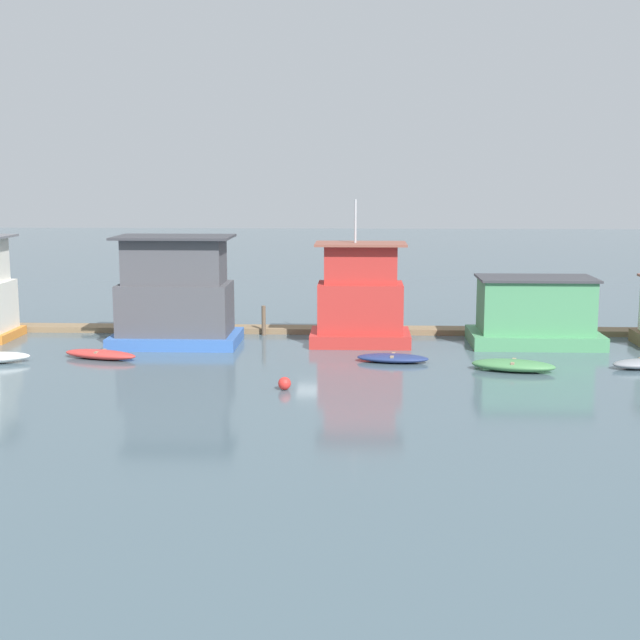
% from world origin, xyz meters
% --- Properties ---
extents(ground_plane, '(200.00, 200.00, 0.00)m').
position_xyz_m(ground_plane, '(0.00, 0.00, 0.00)').
color(ground_plane, '#475B66').
extents(dock_walkway, '(51.00, 1.46, 0.30)m').
position_xyz_m(dock_walkway, '(0.00, 3.31, 0.15)').
color(dock_walkway, '#846B4C').
rests_on(dock_walkway, ground_plane).
extents(houseboat_blue, '(6.43, 4.14, 5.56)m').
position_xyz_m(houseboat_blue, '(-7.39, -0.51, 2.48)').
color(houseboat_blue, '#3866B7').
rests_on(houseboat_blue, ground_plane).
extents(houseboat_red, '(5.08, 3.34, 7.39)m').
position_xyz_m(houseboat_red, '(2.02, 0.02, 2.23)').
color(houseboat_red, red).
rests_on(houseboat_red, ground_plane).
extents(houseboat_green, '(6.57, 4.08, 3.48)m').
position_xyz_m(houseboat_green, '(10.93, 0.22, 1.61)').
color(houseboat_green, '#4C9360').
rests_on(houseboat_green, ground_plane).
extents(dinghy_red, '(3.89, 2.04, 0.44)m').
position_xyz_m(dinghy_red, '(-10.26, -4.31, 0.22)').
color(dinghy_red, red).
rests_on(dinghy_red, ground_plane).
extents(dinghy_navy, '(3.47, 1.71, 0.38)m').
position_xyz_m(dinghy_navy, '(3.54, -4.41, 0.19)').
color(dinghy_navy, navy).
rests_on(dinghy_navy, ground_plane).
extents(dinghy_green, '(3.91, 2.27, 0.51)m').
position_xyz_m(dinghy_green, '(8.81, -6.10, 0.26)').
color(dinghy_green, '#47844C').
rests_on(dinghy_green, ground_plane).
extents(mooring_post_near_right, '(0.22, 0.22, 1.61)m').
position_xyz_m(mooring_post_near_right, '(-3.20, 2.33, 0.81)').
color(mooring_post_near_right, brown).
rests_on(mooring_post_near_right, ground_plane).
extents(buoy_red, '(0.53, 0.53, 0.53)m').
position_xyz_m(buoy_red, '(-1.04, -10.03, 0.26)').
color(buoy_red, red).
rests_on(buoy_red, ground_plane).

